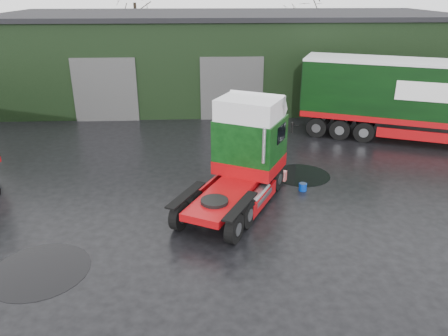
# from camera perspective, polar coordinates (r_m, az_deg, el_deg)

# --- Properties ---
(ground) EXTENTS (100.00, 100.00, 0.00)m
(ground) POSITION_cam_1_polar(r_m,az_deg,el_deg) (15.87, -2.90, -7.89)
(ground) COLOR black
(warehouse) EXTENTS (32.40, 12.40, 6.30)m
(warehouse) POSITION_cam_1_polar(r_m,az_deg,el_deg) (34.08, 0.32, 14.39)
(warehouse) COLOR black
(warehouse) RESTS_ON ground
(hero_tractor) EXTENTS (5.47, 7.08, 4.06)m
(hero_tractor) POSITION_cam_1_polar(r_m,az_deg,el_deg) (16.43, 1.11, 1.13)
(hero_tractor) COLOR black
(hero_tractor) RESTS_ON ground
(lorry_right) EXTENTS (16.80, 9.19, 4.46)m
(lorry_right) POSITION_cam_1_polar(r_m,az_deg,el_deg) (26.35, 24.77, 7.81)
(lorry_right) COLOR silver
(lorry_right) RESTS_ON ground
(wash_bucket) EXTENTS (0.43, 0.43, 0.32)m
(wash_bucket) POSITION_cam_1_polar(r_m,az_deg,el_deg) (18.88, 10.25, -2.45)
(wash_bucket) COLOR #062C97
(wash_bucket) RESTS_ON ground
(tree_back_a) EXTENTS (4.40, 4.40, 9.50)m
(tree_back_a) POSITION_cam_1_polar(r_m,az_deg,el_deg) (44.22, -11.40, 17.96)
(tree_back_a) COLOR black
(tree_back_a) RESTS_ON ground
(tree_back_b) EXTENTS (4.40, 4.40, 7.50)m
(tree_back_b) POSITION_cam_1_polar(r_m,az_deg,el_deg) (44.98, 10.25, 16.83)
(tree_back_b) COLOR black
(tree_back_b) RESTS_ON ground
(puddle_0) EXTENTS (3.06, 3.06, 0.01)m
(puddle_0) POSITION_cam_1_polar(r_m,az_deg,el_deg) (14.86, -22.96, -12.22)
(puddle_0) COLOR black
(puddle_0) RESTS_ON ground
(puddle_1) EXTENTS (2.65, 2.65, 0.01)m
(puddle_1) POSITION_cam_1_polar(r_m,az_deg,el_deg) (20.45, 10.04, -0.90)
(puddle_1) COLOR black
(puddle_1) RESTS_ON ground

